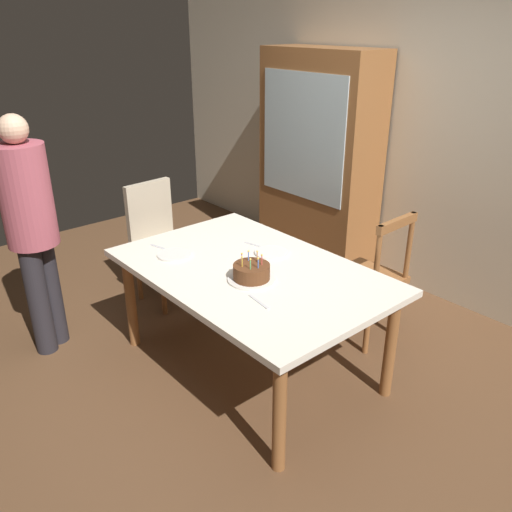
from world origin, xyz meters
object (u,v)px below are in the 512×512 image
(birthday_cake, at_px, (252,273))
(chair_spindle_back, at_px, (369,279))
(dining_table, at_px, (251,279))
(plate_far_side, at_px, (271,252))
(chair_upholstered, at_px, (159,236))
(person_celebrant, at_px, (31,224))
(plate_near_celebrant, at_px, (174,255))
(china_cabinet, at_px, (319,162))

(birthday_cake, relative_size, chair_spindle_back, 0.29)
(dining_table, bearing_deg, chair_spindle_back, 74.15)
(birthday_cake, xyz_separation_m, plate_far_side, (-0.21, 0.34, -0.04))
(chair_upholstered, xyz_separation_m, person_celebrant, (0.12, -0.98, 0.38))
(birthday_cake, height_order, plate_far_side, birthday_cake)
(dining_table, relative_size, plate_near_celebrant, 7.69)
(person_celebrant, xyz_separation_m, china_cabinet, (0.20, 2.45, 0.04))
(birthday_cake, height_order, person_celebrant, person_celebrant)
(birthday_cake, xyz_separation_m, china_cabinet, (-1.03, 1.66, 0.18))
(plate_far_side, xyz_separation_m, person_celebrant, (-1.03, -1.14, 0.18))
(plate_near_celebrant, relative_size, chair_spindle_back, 0.23)
(plate_near_celebrant, bearing_deg, chair_spindle_back, 57.46)
(china_cabinet, bearing_deg, birthday_cake, -58.10)
(birthday_cake, bearing_deg, plate_near_celebrant, -165.78)
(dining_table, distance_m, chair_upholstered, 1.24)
(person_celebrant, bearing_deg, chair_spindle_back, 52.42)
(plate_near_celebrant, bearing_deg, person_celebrant, -134.88)
(chair_upholstered, height_order, person_celebrant, person_celebrant)
(plate_far_side, relative_size, china_cabinet, 0.12)
(china_cabinet, bearing_deg, chair_spindle_back, -30.81)
(plate_near_celebrant, height_order, china_cabinet, china_cabinet)
(plate_far_side, xyz_separation_m, china_cabinet, (-0.82, 1.31, 0.22))
(plate_near_celebrant, relative_size, person_celebrant, 0.14)
(plate_far_side, distance_m, person_celebrant, 1.55)
(plate_far_side, xyz_separation_m, chair_spindle_back, (0.33, 0.62, -0.27))
(plate_far_side, bearing_deg, dining_table, -71.08)
(china_cabinet, bearing_deg, plate_far_side, -57.90)
(dining_table, bearing_deg, chair_upholstered, 175.96)
(plate_far_side, xyz_separation_m, chair_upholstered, (-1.15, -0.16, -0.20))
(dining_table, distance_m, plate_near_celebrant, 0.53)
(china_cabinet, bearing_deg, dining_table, -59.80)
(dining_table, height_order, plate_near_celebrant, plate_near_celebrant)
(chair_upholstered, bearing_deg, chair_spindle_back, 27.82)
(chair_upholstered, bearing_deg, person_celebrant, -82.79)
(person_celebrant, bearing_deg, plate_near_celebrant, 45.12)
(dining_table, height_order, plate_far_side, plate_far_side)
(birthday_cake, height_order, china_cabinet, china_cabinet)
(plate_near_celebrant, height_order, chair_upholstered, chair_upholstered)
(chair_upholstered, relative_size, china_cabinet, 0.50)
(plate_far_side, relative_size, chair_upholstered, 0.23)
(person_celebrant, bearing_deg, china_cabinet, 85.23)
(person_celebrant, bearing_deg, plate_far_side, 48.05)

